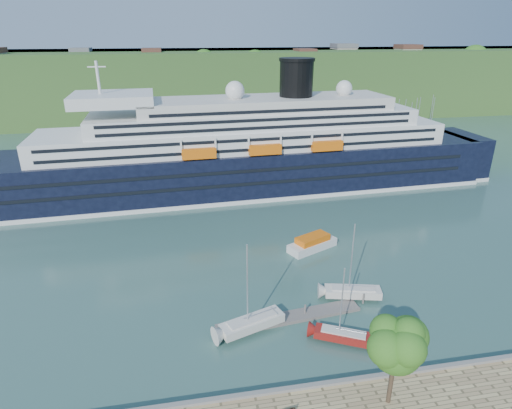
{
  "coord_description": "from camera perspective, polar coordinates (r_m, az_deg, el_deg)",
  "views": [
    {
      "loc": [
        -12.7,
        -28.35,
        30.87
      ],
      "look_at": [
        -1.99,
        30.0,
        6.71
      ],
      "focal_mm": 30.0,
      "sensor_mm": 36.0,
      "label": 1
    }
  ],
  "objects": [
    {
      "name": "ground",
      "position": [
        43.79,
        10.54,
        -23.14
      ],
      "size": [
        400.0,
        400.0,
        0.0
      ],
      "primitive_type": "plane",
      "color": "#32594F",
      "rests_on": "ground"
    },
    {
      "name": "cruise_ship",
      "position": [
        85.79,
        -2.74,
        10.16
      ],
      "size": [
        117.16,
        22.52,
        26.16
      ],
      "primitive_type": null,
      "rotation": [
        0.0,
        0.0,
        0.05
      ],
      "color": "black",
      "rests_on": "ground"
    },
    {
      "name": "sailboat_white_far",
      "position": [
        53.12,
        13.14,
        -7.79
      ],
      "size": [
        7.82,
        3.81,
        9.74
      ],
      "primitive_type": null,
      "rotation": [
        0.0,
        0.0,
        -0.24
      ],
      "color": "silver",
      "rests_on": "ground"
    },
    {
      "name": "sailboat_red",
      "position": [
        46.26,
        11.88,
        -13.44
      ],
      "size": [
        6.77,
        4.7,
        8.61
      ],
      "primitive_type": null,
      "rotation": [
        0.0,
        0.0,
        -0.48
      ],
      "color": "maroon",
      "rests_on": "ground"
    },
    {
      "name": "quay_coping",
      "position": [
        42.86,
        10.76,
        -22.23
      ],
      "size": [
        220.0,
        0.5,
        0.3
      ],
      "primitive_type": "cube",
      "color": "slate",
      "rests_on": "promenade"
    },
    {
      "name": "tender_launch",
      "position": [
        65.6,
        7.53,
        -5.04
      ],
      "size": [
        8.38,
        5.82,
        2.2
      ],
      "primitive_type": null,
      "rotation": [
        0.0,
        0.0,
        0.43
      ],
      "color": "orange",
      "rests_on": "ground"
    },
    {
      "name": "promenade_tree",
      "position": [
        39.32,
        17.99,
        -19.01
      ],
      "size": [
        5.64,
        5.64,
        9.35
      ],
      "primitive_type": null,
      "color": "#255F19",
      "rests_on": "promenade"
    },
    {
      "name": "floating_pontoon",
      "position": [
        51.15,
        4.49,
        -14.78
      ],
      "size": [
        17.29,
        4.03,
        0.38
      ],
      "primitive_type": null,
      "rotation": [
        0.0,
        0.0,
        0.11
      ],
      "color": "gray",
      "rests_on": "ground"
    },
    {
      "name": "far_hillside",
      "position": [
        174.84,
        -6.42,
        15.83
      ],
      "size": [
        400.0,
        50.0,
        24.0
      ],
      "primitive_type": "cube",
      "color": "#2B5220",
      "rests_on": "ground"
    },
    {
      "name": "sailboat_white_near",
      "position": [
        46.36,
        -0.54,
        -11.46
      ],
      "size": [
        8.34,
        4.79,
        10.41
      ],
      "primitive_type": null,
      "rotation": [
        0.0,
        0.0,
        0.34
      ],
      "color": "silver",
      "rests_on": "ground"
    }
  ]
}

